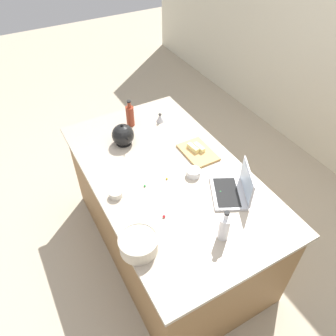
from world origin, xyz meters
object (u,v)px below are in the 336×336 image
bottle_soy (130,115)px  butter_stick_right (199,147)px  bottle_vinegar (224,227)px  ramekin_small (116,194)px  mixing_bowl_large (139,243)px  kitchen_timer (160,118)px  ramekin_medium (193,173)px  kettle (123,135)px  cutting_board (198,152)px  butter_stick_left (193,148)px  laptop (234,189)px

bottle_soy → butter_stick_right: 0.67m
bottle_vinegar → ramekin_small: bottle_vinegar is taller
mixing_bowl_large → ramekin_small: bearing=174.6°
kitchen_timer → ramekin_medium: bearing=-8.6°
bottle_soy → butter_stick_right: (0.59, 0.32, -0.06)m
kettle → ramekin_small: 0.59m
mixing_bowl_large → butter_stick_right: bearing=126.1°
ramekin_small → kitchen_timer: (-0.64, 0.68, 0.01)m
bottle_vinegar → butter_stick_right: size_ratio=2.12×
bottle_soy → kettle: 0.26m
cutting_board → mixing_bowl_large: bearing=-54.2°
butter_stick_right → kitchen_timer: (-0.51, -0.08, -0.00)m
mixing_bowl_large → butter_stick_left: size_ratio=2.17×
mixing_bowl_large → butter_stick_right: (-0.59, 0.80, -0.02)m
kettle → butter_stick_left: size_ratio=1.94×
mixing_bowl_large → bottle_vinegar: size_ratio=1.02×
bottle_soy → kitchen_timer: 0.27m
mixing_bowl_large → butter_stick_right: size_ratio=2.17×
laptop → mixing_bowl_large: bearing=-84.0°
laptop → bottle_vinegar: bearing=-47.6°
ramekin_medium → kitchen_timer: bearing=171.4°
butter_stick_right → ramekin_medium: (0.21, -0.19, -0.01)m
kettle → butter_stick_right: size_ratio=1.94×
bottle_vinegar → cutting_board: (-0.74, 0.30, -0.08)m
ramekin_medium → kitchen_timer: 0.73m
laptop → bottle_soy: (-1.09, -0.28, 0.05)m
kitchen_timer → ramekin_small: bearing=-47.1°
laptop → kitchen_timer: (-1.01, -0.03, -0.01)m
butter_stick_right → ramekin_small: 0.77m
butter_stick_right → kettle: bearing=-128.6°
mixing_bowl_large → ramekin_small: size_ratio=2.59×
bottle_soy → ramekin_small: bottle_soy is taller
ramekin_medium → bottle_vinegar: bearing=-13.9°
butter_stick_left → ramekin_small: butter_stick_left is taller
butter_stick_right → mixing_bowl_large: bearing=-53.9°
mixing_bowl_large → cutting_board: size_ratio=0.75×
laptop → cutting_board: laptop is taller
bottle_vinegar → kettle: (-1.14, -0.16, -0.01)m
cutting_board → kitchen_timer: 0.53m
laptop → kitchen_timer: bearing=-178.2°
bottle_vinegar → kitchen_timer: bearing=169.1°
bottle_soy → butter_stick_left: 0.64m
cutting_board → ramekin_small: 0.75m
mixing_bowl_large → ramekin_medium: 0.72m
butter_stick_left → kitchen_timer: size_ratio=1.43×
bottle_vinegar → butter_stick_left: (-0.78, 0.28, -0.06)m
butter_stick_right → bottle_vinegar: bearing=-23.0°
mixing_bowl_large → ramekin_small: (-0.46, 0.04, -0.03)m
butter_stick_right → ramekin_medium: bearing=-41.3°
cutting_board → butter_stick_left: bearing=-150.2°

